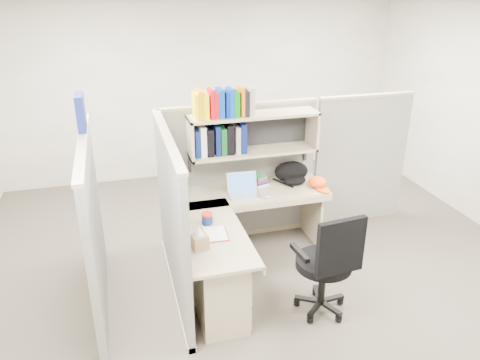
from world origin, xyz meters
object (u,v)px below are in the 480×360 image
object	(u,v)px
desk	(231,261)
backpack	(293,173)
laptop	(244,186)
snack_canister	(207,218)
task_chair	(325,279)

from	to	relation	value
desk	backpack	bearing A→B (deg)	44.14
laptop	backpack	size ratio (longest dim) A/B	0.83
desk	snack_canister	bearing A→B (deg)	123.57
snack_canister	task_chair	bearing A→B (deg)	-35.50
snack_canister	task_chair	size ratio (longest dim) A/B	0.10
desk	backpack	xyz separation A→B (m)	(0.97, 0.94, 0.41)
laptop	backpack	bearing A→B (deg)	20.04
task_chair	desk	bearing A→B (deg)	151.51
snack_canister	task_chair	xyz separation A→B (m)	(0.94, -0.67, -0.41)
desk	snack_canister	world-z (taller)	snack_canister
laptop	snack_canister	world-z (taller)	laptop
laptop	snack_canister	xyz separation A→B (m)	(-0.51, -0.50, -0.06)
backpack	task_chair	distance (m)	1.45
backpack	task_chair	bearing A→B (deg)	-107.18
laptop	snack_canister	size ratio (longest dim) A/B	2.93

